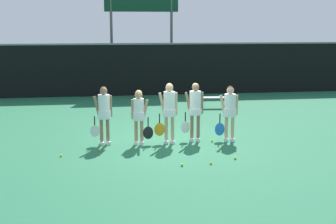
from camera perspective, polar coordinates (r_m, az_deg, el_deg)
name	(u,v)px	position (r m, az deg, el deg)	size (l,w,h in m)	color
ground_plane	(169,142)	(13.99, 0.08, -3.70)	(140.00, 140.00, 0.00)	#216642
fence_windscreen	(140,69)	(23.06, -3.39, 5.24)	(60.00, 0.08, 2.57)	black
scoreboard	(141,5)	(24.90, -3.26, 12.85)	(3.85, 0.15, 5.65)	#515156
bench_courtside	(213,99)	(19.71, 5.45, 1.64)	(1.79, 0.53, 0.46)	#B2B2B7
player_0	(104,110)	(13.67, -7.82, 0.19)	(0.66, 0.39, 1.70)	#8C664C
player_1	(139,113)	(13.59, -3.56, -0.07)	(0.63, 0.35, 1.60)	tan
player_2	(169,108)	(13.68, 0.14, 0.55)	(0.69, 0.39, 1.79)	tan
player_3	(195,106)	(13.99, 3.32, 0.69)	(0.67, 0.40, 1.75)	#8C664C
player_4	(230,109)	(14.08, 7.52, 0.41)	(0.68, 0.40, 1.67)	tan
tennis_ball_0	(212,141)	(14.07, 5.39, -3.53)	(0.07, 0.07, 0.07)	#CCE033
tennis_ball_1	(211,163)	(11.86, 5.26, -6.23)	(0.07, 0.07, 0.07)	#CCE033
tennis_ball_2	(197,129)	(15.66, 3.61, -2.04)	(0.06, 0.06, 0.06)	#CCE033
tennis_ball_3	(61,156)	(12.80, -12.92, -5.21)	(0.06, 0.06, 0.06)	#CCE033
tennis_ball_4	(100,150)	(13.17, -8.33, -4.58)	(0.07, 0.07, 0.07)	#CCE033
tennis_ball_5	(235,158)	(12.37, 8.20, -5.59)	(0.07, 0.07, 0.07)	#CCE033
tennis_ball_6	(182,165)	(11.68, 1.72, -6.46)	(0.07, 0.07, 0.07)	#CCE033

